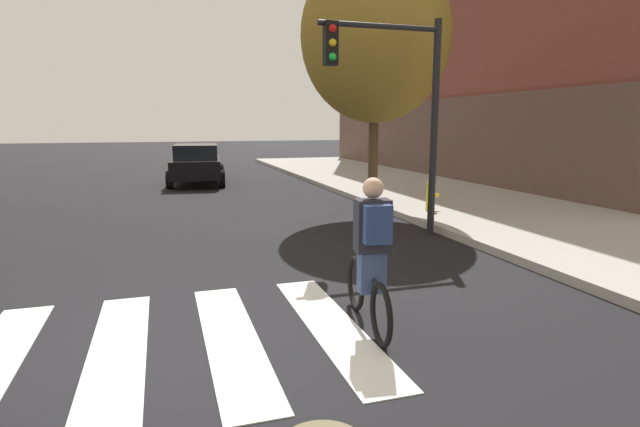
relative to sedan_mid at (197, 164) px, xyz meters
The scene contains 8 objects.
ground_plane 14.43m from the sedan_mid, 95.53° to the right, with size 120.00×120.00×0.00m, color black.
crosswalk_stripes 14.47m from the sedan_mid, 97.06° to the right, with size 5.04×3.22×0.01m.
sedan_mid is the anchor object (origin of this frame).
cyclist 14.60m from the sedan_mid, 86.72° to the right, with size 0.39×1.70×1.69m.
traffic_light_near 11.12m from the sedan_mid, 73.62° to the right, with size 2.47×0.28×4.20m.
fire_hydrant 9.93m from the sedan_mid, 59.95° to the right, with size 0.33×0.22×0.78m.
street_tree_near 9.37m from the sedan_mid, 64.32° to the right, with size 3.57×3.57×6.35m.
corner_building 17.70m from the sedan_mid, ahead, with size 14.83×21.70×13.18m.
Camera 1 is at (0.13, -5.09, 2.25)m, focal length 28.40 mm.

